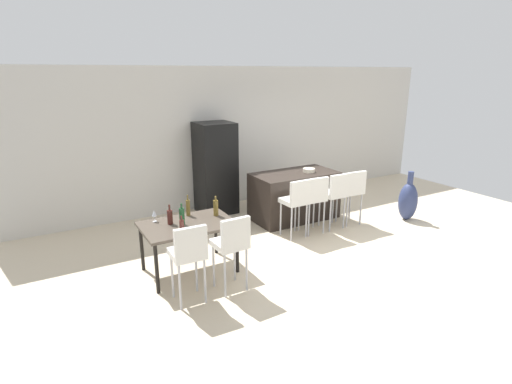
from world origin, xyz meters
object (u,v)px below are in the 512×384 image
bar_chair_far (352,189)px  wine_bottle_end (182,228)px  bar_chair_middle (314,196)px  fruit_bowl (309,170)px  floor_vase (408,201)px  wine_bottle_left (188,207)px  dining_table (188,228)px  dining_chair_near (189,252)px  dining_chair_far (232,242)px  bar_chair_right (335,192)px  wine_glass_middle (154,213)px  wine_bottle_right (216,208)px  wine_bottle_far (170,217)px  refrigerator (215,168)px  kitchen_island (294,196)px  wine_bottle_near (182,216)px

bar_chair_far → wine_bottle_end: bearing=-169.8°
bar_chair_middle → fruit_bowl: bar_chair_middle is taller
fruit_bowl → floor_vase: size_ratio=0.24×
wine_bottle_end → wine_bottle_left: wine_bottle_left is taller
dining_table → dining_chair_near: (-0.29, -0.79, 0.03)m
dining_chair_near → dining_chair_far: 0.58m
wine_bottle_left → floor_vase: 4.38m
dining_chair_far → fruit_bowl: size_ratio=4.54×
bar_chair_right → wine_bottle_left: 2.79m
wine_glass_middle → bar_chair_far: bearing=-0.6°
wine_bottle_right → wine_glass_middle: 0.89m
wine_bottle_far → refrigerator: (1.63, 2.08, 0.07)m
dining_chair_near → refrigerator: 3.44m
kitchen_island → wine_glass_middle: bearing=-165.4°
dining_chair_far → wine_bottle_far: (-0.51, 0.90, 0.15)m
bar_chair_right → wine_bottle_far: (-3.13, -0.16, 0.15)m
wine_bottle_far → floor_vase: size_ratio=0.29×
wine_bottle_left → floor_vase: (4.34, -0.40, -0.48)m
bar_chair_right → floor_vase: bearing=-12.9°
bar_chair_far → dining_table: 3.33m
bar_chair_right → dining_chair_far: bearing=-157.9°
wine_bottle_right → wine_bottle_left: 0.41m
dining_table → dining_chair_far: dining_chair_far is taller
kitchen_island → wine_bottle_end: bearing=-152.6°
dining_chair_far → floor_vase: bearing=9.6°
wine_bottle_near → floor_vase: size_ratio=0.32×
wine_bottle_right → floor_vase: 4.02m
bar_chair_right → bar_chair_far: (0.41, 0.00, 0.00)m
wine_glass_middle → dining_chair_far: bearing=-58.4°
wine_bottle_near → wine_bottle_end: bearing=-109.9°
dining_chair_near → wine_bottle_end: size_ratio=3.89×
floor_vase → wine_bottle_near: bearing=179.0°
bar_chair_right → wine_bottle_end: size_ratio=3.89×
wine_bottle_end → wine_bottle_far: wine_bottle_far is taller
kitchen_island → wine_bottle_right: size_ratio=5.45×
dining_table → wine_bottle_far: (-0.22, 0.10, 0.18)m
dining_chair_near → wine_glass_middle: 1.12m
bar_chair_middle → wine_bottle_far: bar_chair_middle is taller
bar_chair_right → wine_bottle_left: size_ratio=3.32×
dining_chair_far → dining_chair_near: bearing=-180.0°
dining_table → wine_bottle_end: bearing=-120.3°
dining_chair_far → dining_table: bearing=110.2°
wine_bottle_near → fruit_bowl: 3.12m
bar_chair_right → bar_chair_far: size_ratio=1.00×
fruit_bowl → bar_chair_right: bearing=-87.0°
dining_table → wine_bottle_near: wine_bottle_near is taller
bar_chair_middle → bar_chair_far: 0.88m
bar_chair_middle → fruit_bowl: size_ratio=4.54×
bar_chair_far → wine_glass_middle: (-3.70, 0.04, 0.17)m
dining_table → wine_bottle_right: 0.53m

